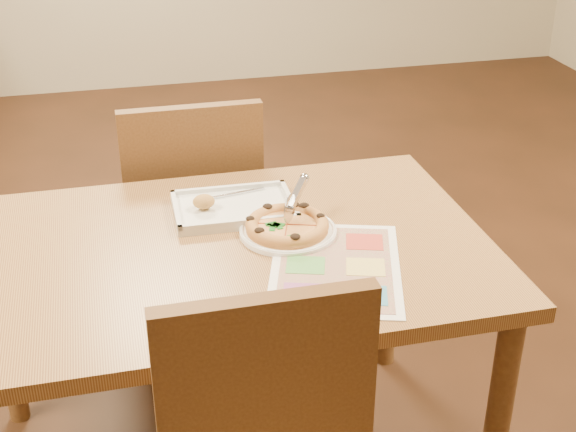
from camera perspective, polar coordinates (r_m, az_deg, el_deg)
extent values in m
cube|color=olive|center=(1.95, -4.73, -2.72)|extent=(1.30, 0.85, 0.04)
cylinder|color=brown|center=(2.46, -19.65, -7.31)|extent=(0.06, 0.06, 0.68)
cylinder|color=brown|center=(2.04, 14.61, -14.47)|extent=(0.06, 0.06, 0.68)
cylinder|color=brown|center=(2.57, 7.30, -4.10)|extent=(0.06, 0.06, 0.68)
cube|color=brown|center=(1.55, -1.50, -12.78)|extent=(0.42, 0.04, 0.45)
cube|color=brown|center=(2.68, -7.00, -0.01)|extent=(0.42, 0.42, 0.04)
cube|color=brown|center=(2.41, -6.71, 2.71)|extent=(0.42, 0.04, 0.45)
cylinder|color=white|center=(1.99, 0.00, -1.11)|extent=(0.25, 0.25, 0.01)
cylinder|color=#D38848|center=(1.98, -0.06, -0.87)|extent=(0.20, 0.20, 0.01)
cylinder|color=#D5BE73|center=(1.98, -0.06, -0.68)|extent=(0.17, 0.17, 0.01)
torus|color=#D38848|center=(1.98, -0.06, -0.66)|extent=(0.21, 0.21, 0.03)
cylinder|color=silver|center=(1.97, 0.13, 0.54)|extent=(0.04, 0.06, 0.07)
cube|color=silver|center=(2.01, 0.66, 1.65)|extent=(0.08, 0.10, 0.06)
cube|color=silver|center=(2.09, -3.86, 0.48)|extent=(0.32, 0.22, 0.02)
cube|color=silver|center=(2.09, -3.87, 0.77)|extent=(0.15, 0.04, 0.00)
ellipsoid|color=gold|center=(2.07, -6.01, 1.03)|extent=(0.06, 0.05, 0.04)
cube|color=white|center=(1.85, 3.40, -3.63)|extent=(0.41, 0.48, 0.00)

